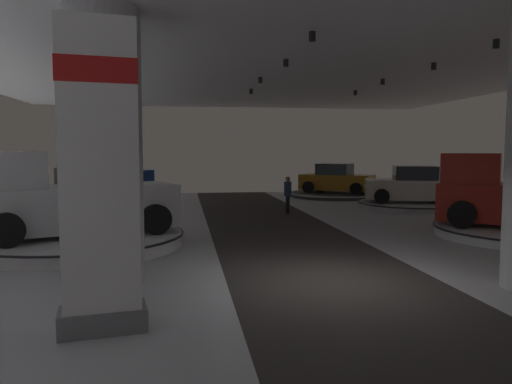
# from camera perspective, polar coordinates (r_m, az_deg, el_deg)

# --- Properties ---
(ground) EXTENTS (24.00, 44.00, 0.06)m
(ground) POSITION_cam_1_polar(r_m,az_deg,el_deg) (10.35, 9.08, -10.41)
(ground) COLOR silver
(ceiling_with_spotlights) EXTENTS (24.00, 44.00, 0.39)m
(ceiling_with_spotlights) POSITION_cam_1_polar(r_m,az_deg,el_deg) (10.40, 9.52, 20.75)
(ceiling_with_spotlights) COLOR silver
(column_left) EXTENTS (1.52, 1.52, 5.50)m
(column_left) POSITION_cam_1_polar(r_m,az_deg,el_deg) (10.38, -17.28, 4.97)
(column_left) COLOR #ADADB2
(column_left) RESTS_ON ground
(brand_sign_pylon) EXTENTS (1.35, 0.85, 4.56)m
(brand_sign_pylon) POSITION_cam_1_polar(r_m,az_deg,el_deg) (7.48, -17.83, 2.05)
(brand_sign_pylon) COLOR slate
(brand_sign_pylon) RESTS_ON ground
(display_platform_far_right) EXTENTS (4.89, 4.89, 0.28)m
(display_platform_far_right) POSITION_cam_1_polar(r_m,az_deg,el_deg) (24.19, 17.63, -1.42)
(display_platform_far_right) COLOR #B7B7BC
(display_platform_far_right) RESTS_ON ground
(display_car_far_right) EXTENTS (4.55, 3.20, 1.71)m
(display_car_far_right) POSITION_cam_1_polar(r_m,az_deg,el_deg) (24.12, 17.75, 0.68)
(display_car_far_right) COLOR silver
(display_car_far_right) RESTS_ON display_platform_far_right
(display_platform_deep_left) EXTENTS (5.84, 5.84, 0.33)m
(display_platform_deep_left) POSITION_cam_1_polar(r_m,az_deg,el_deg) (28.30, -16.85, -0.49)
(display_platform_deep_left) COLOR #333338
(display_platform_deep_left) RESTS_ON ground
(pickup_truck_deep_left) EXTENTS (5.20, 5.27, 2.30)m
(pickup_truck_deep_left) POSITION_cam_1_polar(r_m,az_deg,el_deg) (28.48, -17.28, 1.72)
(pickup_truck_deep_left) COLOR navy
(pickup_truck_deep_left) RESTS_ON display_platform_deep_left
(display_platform_mid_left) EXTENTS (5.83, 5.83, 0.37)m
(display_platform_mid_left) POSITION_cam_1_polar(r_m,az_deg,el_deg) (14.60, -19.98, -5.26)
(display_platform_mid_left) COLOR silver
(display_platform_mid_left) RESTS_ON ground
(pickup_truck_mid_left) EXTENTS (5.70, 4.15, 2.30)m
(pickup_truck_mid_left) POSITION_cam_1_polar(r_m,az_deg,el_deg) (14.40, -21.36, -1.02)
(pickup_truck_mid_left) COLOR silver
(pickup_truck_mid_left) RESTS_ON display_platform_mid_left
(display_platform_far_left) EXTENTS (5.84, 5.84, 0.29)m
(display_platform_far_left) POSITION_cam_1_polar(r_m,az_deg,el_deg) (22.19, -19.94, -2.01)
(display_platform_far_left) COLOR silver
(display_platform_far_left) RESTS_ON ground
(display_car_far_left) EXTENTS (2.24, 4.26, 1.71)m
(display_car_far_left) POSITION_cam_1_polar(r_m,az_deg,el_deg) (22.14, -19.99, 0.30)
(display_car_far_left) COLOR #B77519
(display_car_far_left) RESTS_ON display_platform_far_left
(display_platform_deep_right) EXTENTS (5.66, 5.66, 0.24)m
(display_platform_deep_right) POSITION_cam_1_polar(r_m,az_deg,el_deg) (29.28, 9.41, -0.26)
(display_platform_deep_right) COLOR #333338
(display_platform_deep_right) RESTS_ON ground
(display_car_deep_right) EXTENTS (4.46, 3.92, 1.71)m
(display_car_deep_right) POSITION_cam_1_polar(r_m,az_deg,el_deg) (29.23, 9.38, 1.44)
(display_car_deep_right) COLOR #B77519
(display_car_deep_right) RESTS_ON display_platform_deep_right
(visitor_walking_near) EXTENTS (0.32, 0.32, 1.59)m
(visitor_walking_near) POSITION_cam_1_polar(r_m,az_deg,el_deg) (21.09, 3.73, -0.05)
(visitor_walking_near) COLOR black
(visitor_walking_near) RESTS_ON ground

